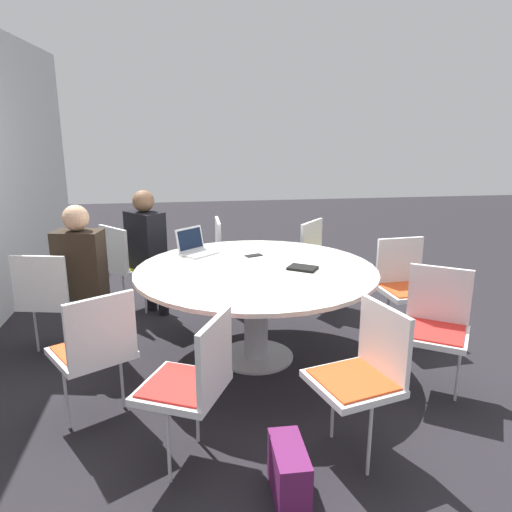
% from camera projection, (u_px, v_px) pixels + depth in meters
% --- Properties ---
extents(ground_plane, '(16.00, 16.00, 0.00)m').
position_uv_depth(ground_plane, '(256.00, 357.00, 4.00)').
color(ground_plane, black).
extents(conference_table, '(1.85, 1.85, 0.74)m').
position_uv_depth(conference_table, '(256.00, 283.00, 3.84)').
color(conference_table, '#B7B7BC').
rests_on(conference_table, ground_plane).
extents(chair_0, '(0.61, 0.61, 0.87)m').
position_uv_depth(chair_0, '(126.00, 260.00, 4.84)').
color(chair_0, white).
rests_on(chair_0, ground_plane).
extents(chair_1, '(0.50, 0.51, 0.87)m').
position_uv_depth(chair_1, '(49.00, 294.00, 3.89)').
color(chair_1, white).
rests_on(chair_1, ground_plane).
extents(chair_2, '(0.59, 0.59, 0.87)m').
position_uv_depth(chair_2, '(95.00, 346.00, 3.01)').
color(chair_2, white).
rests_on(chair_2, ground_plane).
extents(chair_3, '(0.58, 0.57, 0.87)m').
position_uv_depth(chair_3, '(193.00, 378.00, 2.64)').
color(chair_3, white).
rests_on(chair_3, ground_plane).
extents(chair_4, '(0.54, 0.52, 0.87)m').
position_uv_depth(chair_4, '(363.00, 369.00, 2.73)').
color(chair_4, white).
rests_on(chair_4, ground_plane).
extents(chair_5, '(0.59, 0.60, 0.87)m').
position_uv_depth(chair_5, '(435.00, 321.00, 3.38)').
color(chair_5, white).
rests_on(chair_5, ground_plane).
extents(chair_6, '(0.46, 0.48, 0.87)m').
position_uv_depth(chair_6, '(406.00, 281.00, 4.21)').
color(chair_6, white).
rests_on(chair_6, ground_plane).
extents(chair_7, '(0.61, 0.61, 0.87)m').
position_uv_depth(chair_7, '(322.00, 257.00, 4.96)').
color(chair_7, white).
rests_on(chair_7, ground_plane).
extents(chair_8, '(0.44, 0.42, 0.87)m').
position_uv_depth(chair_8, '(231.00, 253.00, 5.11)').
color(chair_8, white).
rests_on(chair_8, ground_plane).
extents(person_0, '(0.42, 0.40, 1.22)m').
position_uv_depth(person_0, '(147.00, 243.00, 4.70)').
color(person_0, black).
rests_on(person_0, ground_plane).
extents(person_1, '(0.31, 0.40, 1.22)m').
position_uv_depth(person_1, '(81.00, 268.00, 3.91)').
color(person_1, '#2D2319').
rests_on(person_1, ground_plane).
extents(laptop, '(0.37, 0.37, 0.21)m').
position_uv_depth(laptop, '(195.00, 247.00, 4.23)').
color(laptop, silver).
rests_on(laptop, conference_table).
extents(spiral_notebook, '(0.24, 0.26, 0.02)m').
position_uv_depth(spiral_notebook, '(303.00, 268.00, 3.79)').
color(spiral_notebook, black).
rests_on(spiral_notebook, conference_table).
extents(cell_phone, '(0.12, 0.16, 0.01)m').
position_uv_depth(cell_phone, '(254.00, 255.00, 4.16)').
color(cell_phone, black).
rests_on(cell_phone, conference_table).
extents(handbag, '(0.36, 0.16, 0.28)m').
position_uv_depth(handbag, '(289.00, 472.00, 2.49)').
color(handbag, '#661E56').
rests_on(handbag, ground_plane).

